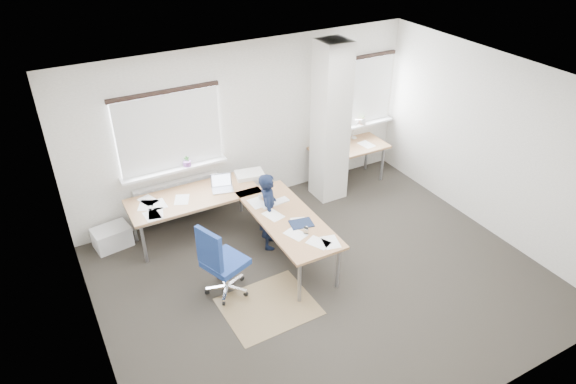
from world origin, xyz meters
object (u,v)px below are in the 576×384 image
desk_side (349,149)px  task_chair (224,275)px  desk_main (242,207)px  person (269,211)px

desk_side → task_chair: desk_side is taller
desk_main → person: person is taller
desk_main → task_chair: bearing=-127.1°
desk_side → person: size_ratio=1.12×
person → task_chair: bearing=150.9°
desk_side → task_chair: (-3.21, -1.72, -0.37)m
task_chair → person: 1.27m
desk_main → task_chair: size_ratio=2.29×
desk_main → task_chair: 1.18m
desk_main → person: (0.35, -0.21, -0.07)m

